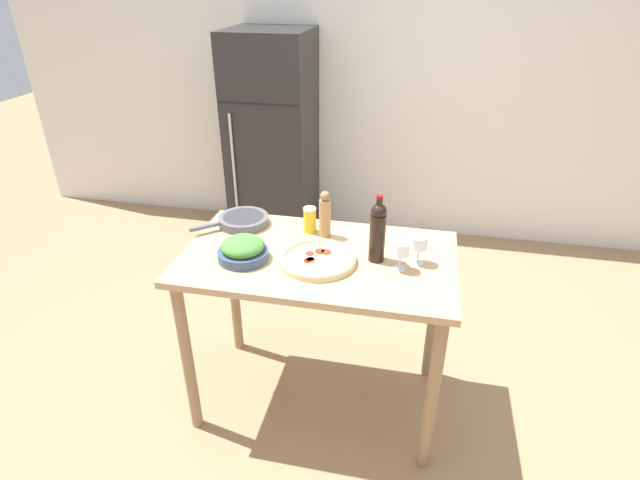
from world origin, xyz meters
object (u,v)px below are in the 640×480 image
(wine_bottle, at_px, (378,231))
(homemade_pizza, at_px, (318,259))
(wine_glass_near, at_px, (401,250))
(wine_glass_far, at_px, (419,243))
(salad_bowl, at_px, (243,250))
(salt_canister, at_px, (310,220))
(pepper_mill, at_px, (325,215))
(cast_iron_skillet, at_px, (243,220))
(refrigerator, at_px, (273,141))

(wine_bottle, bearing_deg, homemade_pizza, -163.31)
(wine_glass_near, relative_size, wine_glass_far, 1.00)
(wine_glass_far, xyz_separation_m, salad_bowl, (-0.78, -0.13, -0.05))
(salt_canister, bearing_deg, salad_bowl, -125.65)
(wine_glass_far, bearing_deg, homemade_pizza, -168.67)
(pepper_mill, height_order, salad_bowl, pepper_mill)
(homemade_pizza, bearing_deg, wine_bottle, 16.69)
(wine_bottle, xyz_separation_m, wine_glass_near, (0.11, -0.06, -0.05))
(pepper_mill, distance_m, homemade_pizza, 0.27)
(wine_glass_near, relative_size, salad_bowl, 0.58)
(wine_bottle, relative_size, salt_canister, 2.44)
(wine_bottle, relative_size, cast_iron_skillet, 0.91)
(wine_glass_near, height_order, cast_iron_skillet, wine_glass_near)
(refrigerator, relative_size, pepper_mill, 7.08)
(salt_canister, distance_m, cast_iron_skillet, 0.36)
(salt_canister, bearing_deg, wine_glass_near, -30.07)
(salt_canister, bearing_deg, pepper_mill, -20.33)
(homemade_pizza, xyz_separation_m, cast_iron_skillet, (-0.46, 0.29, 0.01))
(wine_glass_near, height_order, pepper_mill, pepper_mill)
(wine_glass_far, relative_size, pepper_mill, 0.56)
(pepper_mill, bearing_deg, refrigerator, 115.16)
(wine_glass_far, height_order, pepper_mill, pepper_mill)
(wine_glass_far, bearing_deg, refrigerator, 124.39)
(wine_glass_far, xyz_separation_m, cast_iron_skillet, (-0.90, 0.20, -0.08))
(wine_bottle, xyz_separation_m, salt_canister, (-0.36, 0.21, -0.08))
(salad_bowl, relative_size, cast_iron_skillet, 0.66)
(cast_iron_skillet, bearing_deg, homemade_pizza, -32.48)
(cast_iron_skillet, bearing_deg, refrigerator, 101.38)
(salt_canister, bearing_deg, wine_bottle, -30.38)
(salad_bowl, distance_m, homemade_pizza, 0.34)
(pepper_mill, bearing_deg, wine_glass_near, -31.97)
(wine_bottle, distance_m, salt_canister, 0.42)
(refrigerator, bearing_deg, salad_bowl, -77.08)
(pepper_mill, distance_m, cast_iron_skillet, 0.45)
(wine_glass_near, bearing_deg, cast_iron_skillet, 161.42)
(wine_bottle, height_order, pepper_mill, wine_bottle)
(salad_bowl, distance_m, salt_canister, 0.40)
(refrigerator, distance_m, homemade_pizza, 2.02)
(wine_bottle, bearing_deg, refrigerator, 119.95)
(homemade_pizza, bearing_deg, salad_bowl, -172.93)
(refrigerator, relative_size, wine_glass_far, 12.65)
(wine_bottle, relative_size, homemade_pizza, 0.91)
(wine_glass_far, distance_m, cast_iron_skillet, 0.93)
(refrigerator, xyz_separation_m, homemade_pizza, (0.78, -1.87, 0.07))
(wine_glass_near, bearing_deg, salt_canister, 149.93)
(refrigerator, height_order, pepper_mill, refrigerator)
(wine_glass_near, bearing_deg, salad_bowl, -175.35)
(wine_bottle, bearing_deg, wine_glass_near, -29.08)
(wine_glass_near, bearing_deg, refrigerator, 121.65)
(homemade_pizza, relative_size, salt_canister, 2.69)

